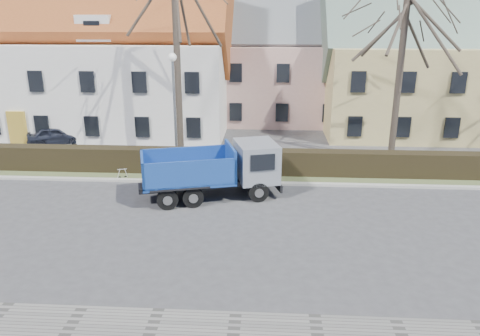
# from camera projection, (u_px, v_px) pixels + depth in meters

# --- Properties ---
(ground) EXTENTS (120.00, 120.00, 0.00)m
(ground) POSITION_uv_depth(u_px,v_px,m) (192.00, 222.00, 19.15)
(ground) COLOR #3F3F41
(curb_far) EXTENTS (80.00, 0.30, 0.12)m
(curb_far) POSITION_uv_depth(u_px,v_px,m) (207.00, 182.00, 23.48)
(curb_far) COLOR #ACA9A1
(curb_far) RESTS_ON ground
(grass_strip) EXTENTS (80.00, 3.00, 0.10)m
(grass_strip) POSITION_uv_depth(u_px,v_px,m) (211.00, 172.00, 25.00)
(grass_strip) COLOR #4C5932
(grass_strip) RESTS_ON ground
(hedge) EXTENTS (60.00, 0.90, 1.30)m
(hedge) POSITION_uv_depth(u_px,v_px,m) (210.00, 162.00, 24.62)
(hedge) COLOR black
(hedge) RESTS_ON ground
(building_white) EXTENTS (26.80, 10.80, 9.50)m
(building_white) POSITION_uv_depth(u_px,v_px,m) (46.00, 62.00, 33.54)
(building_white) COLOR white
(building_white) RESTS_ON ground
(building_pink) EXTENTS (10.80, 8.80, 8.00)m
(building_pink) POSITION_uv_depth(u_px,v_px,m) (282.00, 68.00, 36.57)
(building_pink) COLOR tan
(building_pink) RESTS_ON ground
(building_yellow) EXTENTS (18.80, 10.80, 8.50)m
(building_yellow) POSITION_uv_depth(u_px,v_px,m) (453.00, 70.00, 32.95)
(building_yellow) COLOR tan
(building_yellow) RESTS_ON ground
(tree_1) EXTENTS (9.20, 9.20, 12.65)m
(tree_1) POSITION_uv_depth(u_px,v_px,m) (177.00, 48.00, 25.30)
(tree_1) COLOR #382F27
(tree_1) RESTS_ON ground
(tree_2) EXTENTS (8.00, 8.00, 11.00)m
(tree_2) POSITION_uv_depth(u_px,v_px,m) (400.00, 65.00, 24.86)
(tree_2) COLOR #382F27
(tree_2) RESTS_ON ground
(dump_truck) EXTENTS (6.89, 4.10, 2.59)m
(dump_truck) POSITION_uv_depth(u_px,v_px,m) (206.00, 171.00, 21.26)
(dump_truck) COLOR navy
(dump_truck) RESTS_ON ground
(streetlight) EXTENTS (0.49, 0.49, 6.25)m
(streetlight) POSITION_uv_depth(u_px,v_px,m) (175.00, 112.00, 24.89)
(streetlight) COLOR gray
(streetlight) RESTS_ON ground
(cart_frame) EXTENTS (0.76, 0.56, 0.62)m
(cart_frame) POSITION_uv_depth(u_px,v_px,m) (118.00, 174.00, 23.92)
(cart_frame) COLOR silver
(cart_frame) RESTS_ON ground
(parked_car_a) EXTENTS (3.77, 2.53, 1.19)m
(parked_car_a) POSITION_uv_depth(u_px,v_px,m) (56.00, 135.00, 30.19)
(parked_car_a) COLOR #1E222F
(parked_car_a) RESTS_ON ground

